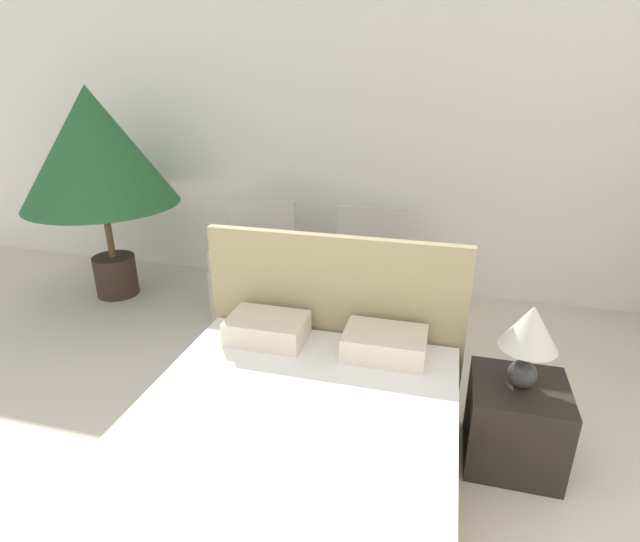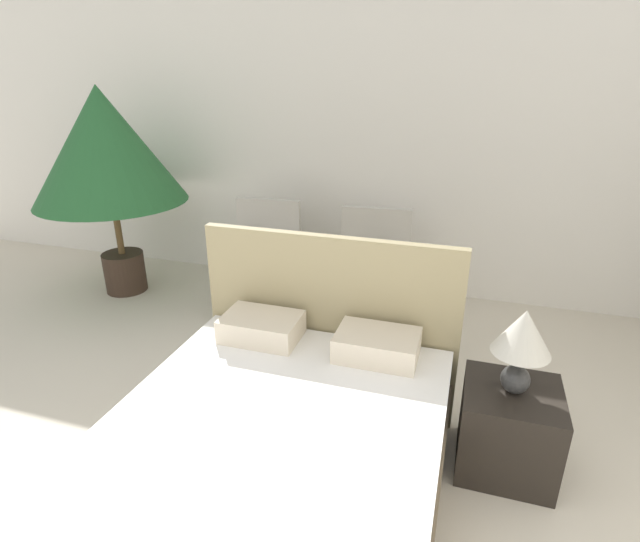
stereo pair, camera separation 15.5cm
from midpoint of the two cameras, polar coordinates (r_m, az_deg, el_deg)
wall_back at (r=4.66m, az=5.54°, el=15.31°), size 10.00×0.06×2.90m
bed at (r=2.49m, az=-3.57°, el=-21.38°), size 1.55×1.99×1.13m
armchair_near_window_left at (r=4.40m, az=-5.83°, el=-0.66°), size 0.64×0.73×0.93m
armchair_near_window_right at (r=4.14m, az=6.78°, el=-2.25°), size 0.64×0.73×0.93m
potted_palm at (r=4.82m, az=-22.47°, el=12.72°), size 1.33×1.33×1.88m
nightstand at (r=2.95m, az=22.14°, el=-16.41°), size 0.49×0.47×0.48m
table_lamp at (r=2.66m, az=23.70°, el=-7.10°), size 0.29×0.29×0.46m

